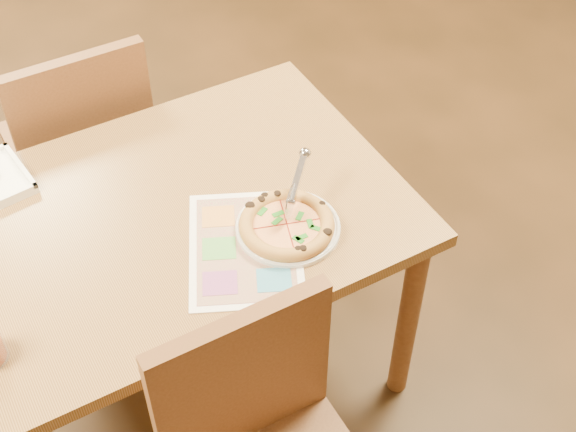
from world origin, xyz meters
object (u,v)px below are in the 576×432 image
chair_far (81,133)px  plate (288,228)px  dining_table (154,243)px  pizza_cutter (295,186)px  menu (245,247)px  pizza (287,225)px

chair_far → plate: (0.29, -0.80, 0.16)m
dining_table → pizza_cutter: 0.41m
plate → pizza_cutter: pizza_cutter is taller
chair_far → menu: 0.84m
plate → pizza: 0.02m
pizza_cutter → menu: bearing=151.4°
plate → menu: plate is taller
dining_table → menu: size_ratio=3.40×
dining_table → pizza_cutter: (0.34, -0.15, 0.18)m
chair_far → dining_table: bearing=90.0°
menu → pizza: bearing=-2.1°
pizza → menu: bearing=177.9°
dining_table → menu: 0.28m
dining_table → chair_far: bearing=90.0°
pizza_cutter → menu: 0.20m
dining_table → pizza: pizza is taller
dining_table → plate: size_ratio=4.96×
pizza → pizza_cutter: 0.10m
pizza_cutter → menu: pizza_cutter is taller
plate → pizza: (-0.01, -0.01, 0.02)m
chair_far → pizza_cutter: bearing=114.0°
dining_table → chair_far: chair_far is taller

